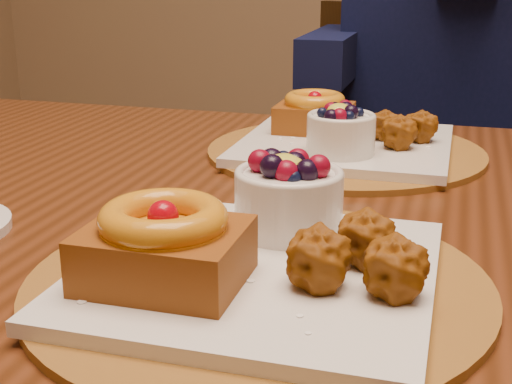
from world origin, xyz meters
TOP-DOWN VIEW (x-y plane):
  - dining_table at (-0.06, -0.05)m, footprint 1.60×0.90m
  - place_setting_near at (-0.07, -0.26)m, footprint 0.38×0.38m
  - place_setting_far at (-0.07, 0.17)m, footprint 0.38×0.38m
  - chair_far at (-0.08, 0.83)m, footprint 0.55×0.55m

SIDE VIEW (x-z plane):
  - chair_far at x=-0.08m, z-range 0.05..0.97m
  - dining_table at x=-0.06m, z-range 0.30..1.06m
  - place_setting_far at x=-0.07m, z-range 0.74..0.82m
  - place_setting_near at x=-0.07m, z-range 0.74..0.83m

